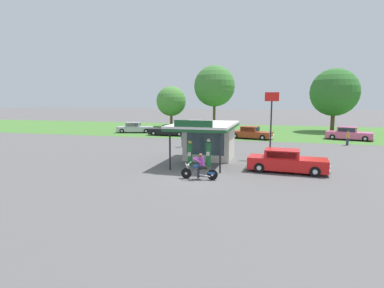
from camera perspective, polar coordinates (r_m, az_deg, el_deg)
The scene contains 17 objects.
ground_plane at distance 18.86m, azimuth 0.76°, elevation -6.26°, with size 300.00×300.00×0.00m, color #5B5959.
grass_verge_strip at distance 48.13m, azimuth 9.77°, elevation 2.46°, with size 120.00×24.00×0.01m, color #477A33.
service_station_kiosk at distance 24.18m, azimuth 3.08°, elevation 1.18°, with size 4.33×6.95×3.44m.
gas_pump_nearside at distance 21.56m, azimuth -0.38°, elevation -2.04°, with size 0.44×0.44×1.92m.
gas_pump_offside at distance 21.23m, azimuth 3.09°, elevation -1.99°, with size 0.44×0.44×2.09m.
motorcycle_with_rider at distance 18.28m, azimuth 1.48°, elevation -4.62°, with size 2.24×0.70×1.58m.
featured_classic_sedan at distance 21.08m, azimuth 17.20°, elevation -3.17°, with size 5.31×2.12×1.49m.
parked_car_back_row_centre at distance 41.21m, azimuth -4.27°, elevation 2.54°, with size 5.57×2.02×1.44m.
parked_car_back_row_centre_left at distance 38.34m, azimuth 10.96°, elevation 2.01°, with size 5.52×3.13×1.51m.
parked_car_back_row_far_left at distance 45.41m, azimuth -10.67°, elevation 2.95°, with size 5.56×3.04×1.51m.
parked_car_second_row_spare at distance 41.08m, azimuth 27.24°, elevation 1.69°, with size 5.52×3.14×1.55m.
bystander_chatting_near_pumps at distance 35.89m, azimuth 27.11°, elevation 1.04°, with size 0.34×0.34×1.52m.
bystander_standing_back_lot at distance 30.83m, azimuth -1.74°, elevation 0.95°, with size 0.34×0.34×1.55m.
tree_oak_centre at distance 54.13m, azimuth 4.38°, elevation 10.59°, with size 7.15×7.15×10.73m.
tree_oak_far_right at distance 54.68m, azimuth -4.00°, elevation 7.84°, with size 5.25×5.25×7.17m.
tree_oak_far_left at distance 50.57m, azimuth 25.10°, elevation 8.74°, with size 7.03×7.03×9.39m.
roadside_pole_sign at distance 25.19m, azimuth 14.62°, elevation 5.40°, with size 1.10×0.12×5.33m.
Camera 1 is at (4.58, -17.69, 4.71)m, focal length 28.51 mm.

